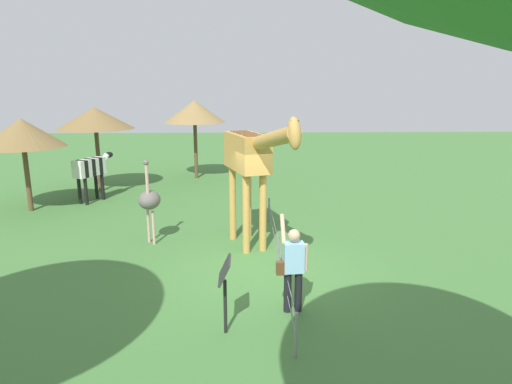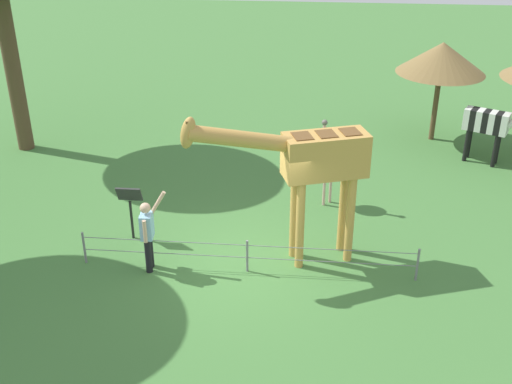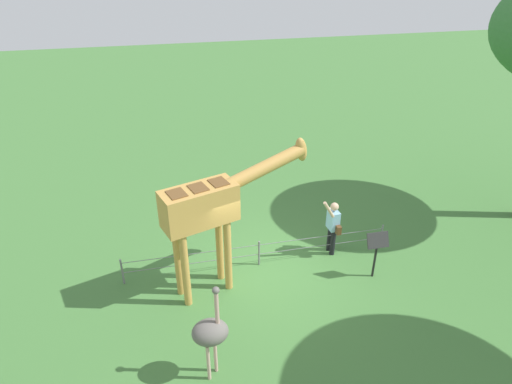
# 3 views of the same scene
# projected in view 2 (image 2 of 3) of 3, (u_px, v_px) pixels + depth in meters

# --- Properties ---
(ground_plane) EXTENTS (60.00, 60.00, 0.00)m
(ground_plane) POSITION_uv_depth(u_px,v_px,m) (248.00, 265.00, 13.69)
(ground_plane) COLOR #427538
(giraffe) EXTENTS (3.76, 1.67, 3.51)m
(giraffe) POSITION_uv_depth(u_px,v_px,m) (310.00, 163.00, 12.86)
(giraffe) COLOR #C69347
(giraffe) RESTS_ON ground_plane
(visitor) EXTENTS (0.54, 0.58, 1.77)m
(visitor) POSITION_uv_depth(u_px,v_px,m) (148.00, 232.00, 13.16)
(visitor) COLOR black
(visitor) RESTS_ON ground_plane
(zebra) EXTENTS (1.75, 1.07, 1.66)m
(zebra) POSITION_uv_depth(u_px,v_px,m) (488.00, 124.00, 17.91)
(zebra) COLOR black
(zebra) RESTS_ON ground_plane
(ostrich) EXTENTS (0.70, 0.56, 2.25)m
(ostrich) POSITION_uv_depth(u_px,v_px,m) (329.00, 161.00, 15.66)
(ostrich) COLOR #CC9E93
(ostrich) RESTS_ON ground_plane
(shade_hut_far) EXTENTS (2.63, 2.63, 3.05)m
(shade_hut_far) POSITION_uv_depth(u_px,v_px,m) (442.00, 58.00, 18.85)
(shade_hut_far) COLOR brown
(shade_hut_far) RESTS_ON ground_plane
(info_sign) EXTENTS (0.56, 0.21, 1.32)m
(info_sign) POSITION_uv_depth(u_px,v_px,m) (130.00, 201.00, 14.26)
(info_sign) COLOR black
(info_sign) RESTS_ON ground_plane
(wire_fence) EXTENTS (7.05, 0.05, 0.75)m
(wire_fence) POSITION_uv_depth(u_px,v_px,m) (247.00, 255.00, 13.31)
(wire_fence) COLOR slate
(wire_fence) RESTS_ON ground_plane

